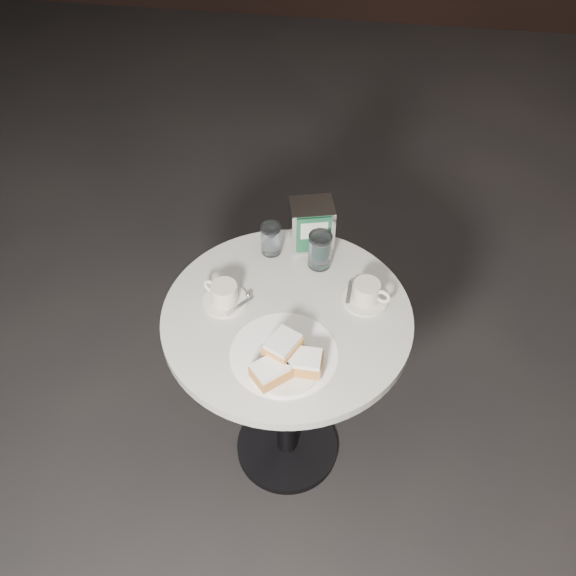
# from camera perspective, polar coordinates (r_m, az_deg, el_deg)

# --- Properties ---
(ground) EXTENTS (7.00, 7.00, 0.00)m
(ground) POSITION_cam_1_polar(r_m,az_deg,el_deg) (2.39, -0.07, -14.02)
(ground) COLOR black
(ground) RESTS_ON ground
(cafe_table) EXTENTS (0.70, 0.70, 0.74)m
(cafe_table) POSITION_cam_1_polar(r_m,az_deg,el_deg) (1.93, -0.08, -6.16)
(cafe_table) COLOR black
(cafe_table) RESTS_ON ground
(sugar_spill) EXTENTS (0.38, 0.38, 0.00)m
(sugar_spill) POSITION_cam_1_polar(r_m,az_deg,el_deg) (1.69, -0.37, -5.88)
(sugar_spill) COLOR white
(sugar_spill) RESTS_ON cafe_table
(beignet_plate) EXTENTS (0.24, 0.24, 0.09)m
(beignet_plate) POSITION_cam_1_polar(r_m,az_deg,el_deg) (1.64, -0.20, -6.62)
(beignet_plate) COLOR silver
(beignet_plate) RESTS_ON cafe_table
(coffee_cup_left) EXTENTS (0.17, 0.17, 0.07)m
(coffee_cup_left) POSITION_cam_1_polar(r_m,az_deg,el_deg) (1.80, -5.69, -0.60)
(coffee_cup_left) COLOR silver
(coffee_cup_left) RESTS_ON cafe_table
(coffee_cup_right) EXTENTS (0.16, 0.16, 0.07)m
(coffee_cup_right) POSITION_cam_1_polar(r_m,az_deg,el_deg) (1.80, 6.99, -0.49)
(coffee_cup_right) COLOR silver
(coffee_cup_right) RESTS_ON cafe_table
(water_glass_left) EXTENTS (0.07, 0.07, 0.10)m
(water_glass_left) POSITION_cam_1_polar(r_m,az_deg,el_deg) (1.92, -1.52, 4.34)
(water_glass_left) COLOR silver
(water_glass_left) RESTS_ON cafe_table
(water_glass_right) EXTENTS (0.07, 0.07, 0.11)m
(water_glass_right) POSITION_cam_1_polar(r_m,az_deg,el_deg) (1.88, 2.85, 3.33)
(water_glass_right) COLOR silver
(water_glass_right) RESTS_ON cafe_table
(napkin_dispenser) EXTENTS (0.15, 0.13, 0.15)m
(napkin_dispenser) POSITION_cam_1_polar(r_m,az_deg,el_deg) (1.93, 2.11, 5.64)
(napkin_dispenser) COLOR silver
(napkin_dispenser) RESTS_ON cafe_table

